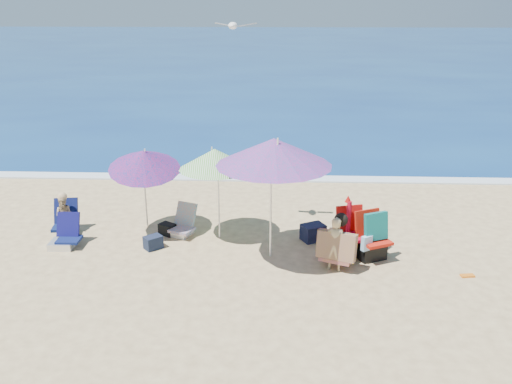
{
  "coord_description": "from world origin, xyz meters",
  "views": [
    {
      "loc": [
        0.1,
        -8.46,
        4.48
      ],
      "look_at": [
        -0.3,
        1.0,
        1.1
      ],
      "focal_mm": 38.13,
      "sensor_mm": 36.0,
      "label": 1
    }
  ],
  "objects_px": {
    "camp_chair_left": "(352,240)",
    "camp_chair_right": "(371,241)",
    "furled_umbrella": "(348,222)",
    "chair_rainbow": "(182,227)",
    "umbrella_striped": "(215,159)",
    "umbrella_turquoise": "(274,152)",
    "person_center": "(336,244)",
    "person_left": "(65,215)",
    "chair_navy": "(65,238)",
    "seagull": "(233,26)",
    "umbrella_blue": "(144,160)"
  },
  "relations": [
    {
      "from": "furled_umbrella",
      "to": "camp_chair_right",
      "type": "relative_size",
      "value": 1.23
    },
    {
      "from": "chair_rainbow",
      "to": "furled_umbrella",
      "type": "bearing_deg",
      "value": -12.31
    },
    {
      "from": "person_left",
      "to": "chair_navy",
      "type": "bearing_deg",
      "value": -71.0
    },
    {
      "from": "camp_chair_left",
      "to": "person_center",
      "type": "xyz_separation_m",
      "value": [
        -0.36,
        -0.64,
        0.22
      ]
    },
    {
      "from": "seagull",
      "to": "chair_navy",
      "type": "bearing_deg",
      "value": -162.9
    },
    {
      "from": "camp_chair_left",
      "to": "seagull",
      "type": "height_order",
      "value": "seagull"
    },
    {
      "from": "umbrella_blue",
      "to": "person_center",
      "type": "bearing_deg",
      "value": -20.48
    },
    {
      "from": "umbrella_turquoise",
      "to": "person_left",
      "type": "bearing_deg",
      "value": 166.54
    },
    {
      "from": "umbrella_turquoise",
      "to": "umbrella_blue",
      "type": "distance_m",
      "value": 2.74
    },
    {
      "from": "umbrella_striped",
      "to": "camp_chair_right",
      "type": "distance_m",
      "value": 3.27
    },
    {
      "from": "person_left",
      "to": "umbrella_turquoise",
      "type": "bearing_deg",
      "value": -13.46
    },
    {
      "from": "person_left",
      "to": "furled_umbrella",
      "type": "bearing_deg",
      "value": -6.89
    },
    {
      "from": "seagull",
      "to": "camp_chair_right",
      "type": "bearing_deg",
      "value": -25.81
    },
    {
      "from": "furled_umbrella",
      "to": "chair_rainbow",
      "type": "height_order",
      "value": "furled_umbrella"
    },
    {
      "from": "person_center",
      "to": "person_left",
      "type": "xyz_separation_m",
      "value": [
        -5.28,
        1.33,
        -0.09
      ]
    },
    {
      "from": "umbrella_turquoise",
      "to": "camp_chair_right",
      "type": "xyz_separation_m",
      "value": [
        1.77,
        0.13,
        -1.69
      ]
    },
    {
      "from": "chair_navy",
      "to": "seagull",
      "type": "bearing_deg",
      "value": 17.1
    },
    {
      "from": "umbrella_blue",
      "to": "camp_chair_left",
      "type": "xyz_separation_m",
      "value": [
        3.96,
        -0.71,
        -1.29
      ]
    },
    {
      "from": "umbrella_striped",
      "to": "person_center",
      "type": "distance_m",
      "value": 2.8
    },
    {
      "from": "chair_navy",
      "to": "person_left",
      "type": "bearing_deg",
      "value": 109.0
    },
    {
      "from": "umbrella_turquoise",
      "to": "chair_rainbow",
      "type": "relative_size",
      "value": 3.53
    },
    {
      "from": "furled_umbrella",
      "to": "seagull",
      "type": "relative_size",
      "value": 1.46
    },
    {
      "from": "umbrella_blue",
      "to": "person_center",
      "type": "distance_m",
      "value": 3.99
    },
    {
      "from": "chair_navy",
      "to": "seagull",
      "type": "height_order",
      "value": "seagull"
    },
    {
      "from": "umbrella_striped",
      "to": "umbrella_turquoise",
      "type": "bearing_deg",
      "value": -39.94
    },
    {
      "from": "umbrella_striped",
      "to": "furled_umbrella",
      "type": "bearing_deg",
      "value": -13.78
    },
    {
      "from": "person_center",
      "to": "seagull",
      "type": "relative_size",
      "value": 1.28
    },
    {
      "from": "person_center",
      "to": "person_left",
      "type": "distance_m",
      "value": 5.45
    },
    {
      "from": "chair_navy",
      "to": "camp_chair_left",
      "type": "relative_size",
      "value": 0.69
    },
    {
      "from": "furled_umbrella",
      "to": "camp_chair_right",
      "type": "bearing_deg",
      "value": -26.73
    },
    {
      "from": "umbrella_blue",
      "to": "chair_rainbow",
      "type": "distance_m",
      "value": 1.54
    },
    {
      "from": "chair_rainbow",
      "to": "umbrella_striped",
      "type": "bearing_deg",
      "value": -7.1
    },
    {
      "from": "furled_umbrella",
      "to": "chair_navy",
      "type": "xyz_separation_m",
      "value": [
        -5.34,
        0.05,
        -0.46
      ]
    },
    {
      "from": "chair_navy",
      "to": "umbrella_striped",
      "type": "bearing_deg",
      "value": 11.19
    },
    {
      "from": "furled_umbrella",
      "to": "person_left",
      "type": "height_order",
      "value": "furled_umbrella"
    },
    {
      "from": "camp_chair_left",
      "to": "umbrella_turquoise",
      "type": "bearing_deg",
      "value": -168.01
    },
    {
      "from": "seagull",
      "to": "umbrella_turquoise",
      "type": "bearing_deg",
      "value": -60.22
    },
    {
      "from": "umbrella_striped",
      "to": "chair_navy",
      "type": "xyz_separation_m",
      "value": [
        -2.85,
        -0.56,
        -1.45
      ]
    },
    {
      "from": "umbrella_turquoise",
      "to": "furled_umbrella",
      "type": "relative_size",
      "value": 2.23
    },
    {
      "from": "camp_chair_left",
      "to": "seagull",
      "type": "relative_size",
      "value": 1.14
    },
    {
      "from": "umbrella_turquoise",
      "to": "seagull",
      "type": "bearing_deg",
      "value": 119.78
    },
    {
      "from": "umbrella_turquoise",
      "to": "umbrella_blue",
      "type": "height_order",
      "value": "umbrella_turquoise"
    },
    {
      "from": "umbrella_turquoise",
      "to": "camp_chair_right",
      "type": "distance_m",
      "value": 2.45
    },
    {
      "from": "umbrella_turquoise",
      "to": "umbrella_blue",
      "type": "relative_size",
      "value": 1.33
    },
    {
      "from": "camp_chair_right",
      "to": "umbrella_striped",
      "type": "bearing_deg",
      "value": 164.29
    },
    {
      "from": "furled_umbrella",
      "to": "chair_navy",
      "type": "height_order",
      "value": "furled_umbrella"
    },
    {
      "from": "furled_umbrella",
      "to": "camp_chair_left",
      "type": "xyz_separation_m",
      "value": [
        0.09,
        -0.02,
        -0.36
      ]
    },
    {
      "from": "umbrella_turquoise",
      "to": "chair_rainbow",
      "type": "distance_m",
      "value": 2.81
    },
    {
      "from": "umbrella_turquoise",
      "to": "person_center",
      "type": "distance_m",
      "value": 1.92
    },
    {
      "from": "camp_chair_left",
      "to": "camp_chair_right",
      "type": "xyz_separation_m",
      "value": [
        0.32,
        -0.18,
        0.07
      ]
    }
  ]
}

